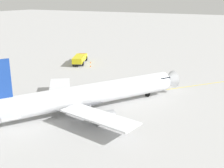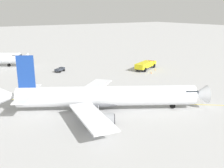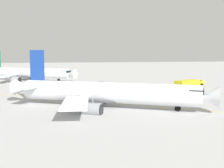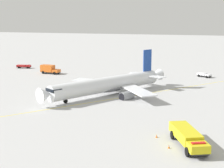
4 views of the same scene
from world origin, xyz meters
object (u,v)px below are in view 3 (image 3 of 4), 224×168
object	(u,v)px
fire_tender_truck	(189,83)
baggage_truck_truck	(99,84)
airliner_secondary	(28,73)
safety_cone_near	(191,90)
airliner_main	(105,93)
safety_cone_mid	(200,88)

from	to	relation	value
fire_tender_truck	baggage_truck_truck	size ratio (longest dim) A/B	2.87
fire_tender_truck	baggage_truck_truck	world-z (taller)	fire_tender_truck
airliner_secondary	safety_cone_near	bearing A→B (deg)	-9.28
airliner_secondary	baggage_truck_truck	distance (m)	33.59
airliner_main	safety_cone_mid	size ratio (longest dim) A/B	66.44
fire_tender_truck	safety_cone_mid	size ratio (longest dim) A/B	20.40
airliner_main	fire_tender_truck	distance (m)	38.25
airliner_main	airliner_secondary	xyz separation A→B (m)	(17.23, -60.14, 0.19)
airliner_main	safety_cone_near	size ratio (longest dim) A/B	66.44
airliner_main	safety_cone_mid	bearing A→B (deg)	63.14
safety_cone_mid	baggage_truck_truck	bearing A→B (deg)	-29.61
airliner_main	baggage_truck_truck	distance (m)	36.12
fire_tender_truck	safety_cone_near	size ratio (longest dim) A/B	20.40
safety_cone_mid	fire_tender_truck	bearing A→B (deg)	-53.68
fire_tender_truck	safety_cone_near	distance (m)	5.93
airliner_main	safety_cone_mid	distance (m)	38.41
airliner_main	airliner_secondary	distance (m)	62.56
safety_cone_near	airliner_secondary	bearing A→B (deg)	-43.02
airliner_main	safety_cone_near	world-z (taller)	airliner_main
airliner_main	airliner_secondary	world-z (taller)	airliner_secondary
airliner_secondary	baggage_truck_truck	xyz separation A→B (m)	(-22.86, 24.52, -2.13)
airliner_secondary	fire_tender_truck	xyz separation A→B (m)	(-47.77, 37.14, -1.29)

